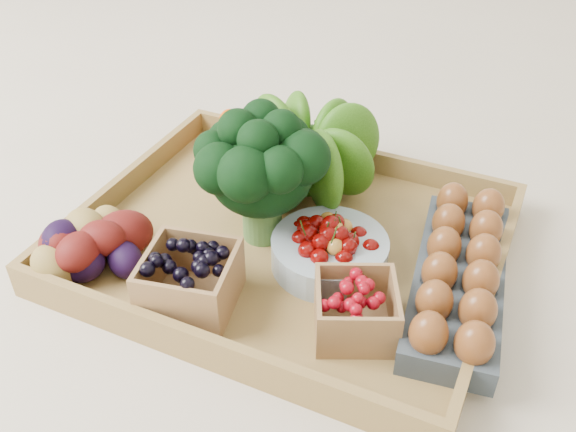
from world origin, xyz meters
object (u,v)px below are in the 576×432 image
at_px(cherry_bowl, 330,252).
at_px(egg_carton, 458,282).
at_px(broccoli, 262,194).
at_px(tray, 288,247).

height_order(cherry_bowl, egg_carton, cherry_bowl).
bearing_deg(cherry_bowl, broccoli, 170.37).
xyz_separation_m(broccoli, egg_carton, (0.27, -0.00, -0.05)).
height_order(broccoli, cherry_bowl, broccoli).
height_order(broccoli, egg_carton, broccoli).
xyz_separation_m(tray, cherry_bowl, (0.07, -0.02, 0.03)).
bearing_deg(cherry_bowl, tray, 165.14).
bearing_deg(egg_carton, cherry_bowl, 178.45).
relative_size(tray, egg_carton, 1.84).
xyz_separation_m(cherry_bowl, egg_carton, (0.16, 0.02, -0.00)).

